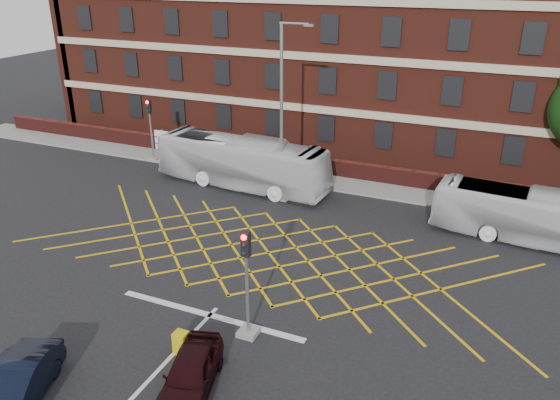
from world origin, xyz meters
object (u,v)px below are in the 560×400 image
at_px(car_navy, 16,387).
at_px(street_lamp, 283,141).
at_px(car_maroon, 191,373).
at_px(bus_left, 242,162).
at_px(utility_cabinet, 181,343).
at_px(traffic_light_near, 247,294).
at_px(traffic_light_far, 152,136).
at_px(bus_right, 533,217).
at_px(direction_signs, 162,141).

distance_m(car_navy, street_lamp, 18.49).
bearing_deg(car_maroon, street_lamp, 86.88).
bearing_deg(car_navy, street_lamp, 65.49).
height_order(bus_left, utility_cabinet, bus_left).
xyz_separation_m(traffic_light_near, street_lamp, (-3.92, 12.30, 1.72)).
relative_size(traffic_light_far, street_lamp, 0.43).
height_order(bus_right, utility_cabinet, bus_right).
distance_m(bus_right, traffic_light_far, 24.46).
height_order(bus_left, car_navy, bus_left).
height_order(traffic_light_near, direction_signs, traffic_light_near).
xyz_separation_m(car_maroon, street_lamp, (-3.50, 15.54, 2.84)).
bearing_deg(bus_left, street_lamp, -99.88).
bearing_deg(utility_cabinet, direction_signs, 126.34).
distance_m(car_navy, utility_cabinet, 5.28).
distance_m(bus_left, traffic_light_far, 8.17).
relative_size(bus_left, utility_cabinet, 13.11).
xyz_separation_m(car_navy, traffic_light_far, (-9.87, 20.89, 1.09)).
bearing_deg(direction_signs, traffic_light_far, -158.73).
height_order(traffic_light_near, street_lamp, street_lamp).
height_order(bus_left, traffic_light_far, traffic_light_far).
distance_m(bus_right, car_maroon, 18.34).
bearing_deg(car_maroon, traffic_light_near, 66.84).
bearing_deg(direction_signs, bus_left, -16.22).
distance_m(street_lamp, direction_signs, 10.93).
xyz_separation_m(car_navy, traffic_light_near, (5.02, 5.94, 1.09)).
relative_size(bus_left, car_maroon, 2.93).
xyz_separation_m(bus_right, direction_signs, (-23.66, 2.98, 0.05)).
xyz_separation_m(bus_left, utility_cabinet, (5.23, -14.92, -1.12)).
relative_size(traffic_light_near, street_lamp, 0.43).
bearing_deg(bus_right, direction_signs, 87.00).
xyz_separation_m(traffic_light_far, direction_signs, (0.65, 0.25, -0.39)).
distance_m(direction_signs, utility_cabinet, 21.17).
relative_size(street_lamp, utility_cabinet, 11.72).
relative_size(car_navy, traffic_light_near, 0.96).
height_order(car_navy, traffic_light_far, traffic_light_far).
bearing_deg(street_lamp, bus_left, 165.49).
bearing_deg(car_maroon, traffic_light_far, 112.67).
relative_size(bus_left, traffic_light_near, 2.59).
bearing_deg(utility_cabinet, bus_left, 109.34).
relative_size(street_lamp, direction_signs, 4.49).
distance_m(car_maroon, traffic_light_near, 3.45).
bearing_deg(car_navy, direction_signs, 92.49).
relative_size(bus_left, car_navy, 2.68).
height_order(car_navy, car_maroon, car_navy).
height_order(bus_left, traffic_light_near, traffic_light_near).
height_order(bus_right, car_maroon, bus_right).
bearing_deg(utility_cabinet, car_maroon, -47.51).
xyz_separation_m(car_maroon, traffic_light_near, (0.42, 3.24, 1.12)).
bearing_deg(direction_signs, traffic_light_near, -46.88).
relative_size(car_navy, car_maroon, 1.09).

